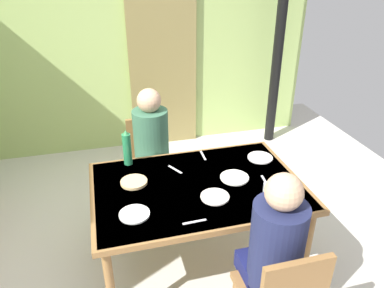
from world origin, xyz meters
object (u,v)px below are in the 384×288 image
Objects in this scene: dining_table at (197,192)px; chair_far_diner at (151,159)px; person_far_diner at (151,138)px; water_bottle_green_near at (127,148)px; serving_bowl_center at (290,198)px; person_near_diner at (276,242)px.

dining_table is 1.70× the size of chair_far_diner.
dining_table is 0.75m from person_far_diner.
chair_far_diner is 1.13× the size of person_far_diner.
chair_far_diner is 0.61m from water_bottle_green_near.
serving_bowl_center is at bearing -38.07° from water_bottle_green_near.
person_near_diner is 1.00× the size of person_far_diner.
water_bottle_green_near is at bearing 61.95° from chair_far_diner.
water_bottle_green_near is at bearing 136.22° from dining_table.
dining_table is at bearing 108.99° from person_near_diner.
person_near_diner is 2.67× the size of water_bottle_green_near.
person_far_diner is (-0.46, 1.43, 0.00)m from person_near_diner.
dining_table is at bearing -43.78° from water_bottle_green_near.
person_far_diner is at bearing 90.00° from chair_far_diner.
water_bottle_green_near is (-0.23, -0.29, 0.09)m from person_far_diner.
dining_table is at bearing 103.83° from chair_far_diner.
serving_bowl_center is (0.98, -0.77, -0.11)m from water_bottle_green_near.
person_far_diner is at bearing 107.68° from person_near_diner.
serving_bowl_center reaches higher than dining_table.
dining_table is 0.64m from serving_bowl_center.
serving_bowl_center is (0.75, -1.20, 0.26)m from chair_far_diner.
dining_table is at bearing 106.34° from person_far_diner.
person_far_diner is 4.53× the size of serving_bowl_center.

